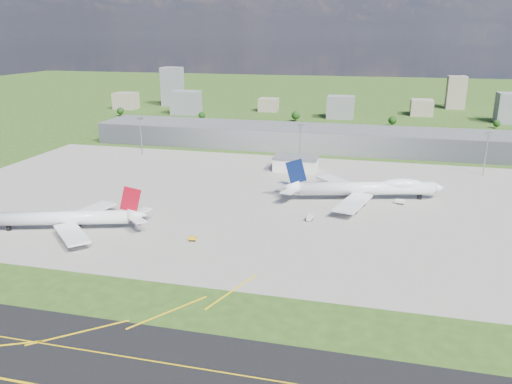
% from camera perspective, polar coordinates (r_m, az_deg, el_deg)
% --- Properties ---
extents(ground, '(1400.00, 1400.00, 0.00)m').
position_cam_1_polar(ground, '(357.65, 4.28, 4.60)').
color(ground, '#2A4816').
rests_on(ground, ground).
extents(apron, '(360.00, 190.00, 0.08)m').
position_cam_1_polar(apron, '(251.58, 2.29, -0.94)').
color(apron, gray).
rests_on(apron, ground).
extents(terminal, '(300.00, 42.00, 15.00)m').
position_cam_1_polar(terminal, '(370.56, 4.70, 6.23)').
color(terminal, slate).
rests_on(terminal, ground).
extents(ops_building, '(26.00, 16.00, 8.00)m').
position_cam_1_polar(ops_building, '(307.17, 4.56, 3.21)').
color(ops_building, silver).
rests_on(ops_building, ground).
extents(mast_west, '(3.50, 2.00, 25.90)m').
position_cam_1_polar(mast_west, '(352.10, -13.04, 6.94)').
color(mast_west, gray).
rests_on(mast_west, ground).
extents(mast_center, '(3.50, 2.00, 25.90)m').
position_cam_1_polar(mast_center, '(318.61, 5.06, 6.24)').
color(mast_center, gray).
rests_on(mast_center, ground).
extents(mast_east, '(3.50, 2.00, 25.90)m').
position_cam_1_polar(mast_east, '(321.32, 24.89, 4.77)').
color(mast_east, gray).
rests_on(mast_east, ground).
extents(airliner_red_twin, '(68.00, 51.88, 19.05)m').
position_cam_1_polar(airliner_red_twin, '(226.90, -20.72, -2.85)').
color(airliner_red_twin, white).
rests_on(airliner_red_twin, ground).
extents(airliner_blue_quad, '(81.11, 62.47, 21.50)m').
position_cam_1_polar(airliner_blue_quad, '(256.47, 12.49, 0.40)').
color(airliner_blue_quad, white).
rests_on(airliner_blue_quad, ground).
extents(tug_yellow, '(3.57, 2.51, 1.65)m').
position_cam_1_polar(tug_yellow, '(203.96, -7.28, -5.35)').
color(tug_yellow, '#E7B50D').
rests_on(tug_yellow, ground).
extents(van_white_near, '(2.66, 5.04, 2.48)m').
position_cam_1_polar(van_white_near, '(225.07, 6.18, -2.97)').
color(van_white_near, silver).
rests_on(van_white_near, ground).
extents(van_white_far, '(4.51, 2.46, 2.28)m').
position_cam_1_polar(van_white_far, '(255.33, 16.15, -1.10)').
color(van_white_far, silver).
rests_on(van_white_far, ground).
extents(bldg_far_w, '(24.00, 20.00, 18.00)m').
position_cam_1_polar(bldg_far_w, '(588.16, -14.65, 10.06)').
color(bldg_far_w, gray).
rests_on(bldg_far_w, ground).
extents(bldg_w, '(28.00, 22.00, 24.00)m').
position_cam_1_polar(bldg_w, '(536.12, -8.01, 10.10)').
color(bldg_w, slate).
rests_on(bldg_w, ground).
extents(bldg_cw, '(20.00, 18.00, 14.00)m').
position_cam_1_polar(bldg_cw, '(551.45, 1.44, 9.94)').
color(bldg_cw, gray).
rests_on(bldg_cw, ground).
extents(bldg_c, '(26.00, 20.00, 22.00)m').
position_cam_1_polar(bldg_c, '(509.96, 9.64, 9.54)').
color(bldg_c, slate).
rests_on(bldg_c, ground).
extents(bldg_ce, '(22.00, 24.00, 16.00)m').
position_cam_1_polar(bldg_ce, '(550.33, 18.39, 9.16)').
color(bldg_ce, gray).
rests_on(bldg_ce, ground).
extents(bldg_tall_w, '(22.00, 20.00, 44.00)m').
position_cam_1_polar(bldg_tall_w, '(605.32, -9.53, 11.82)').
color(bldg_tall_w, slate).
rests_on(bldg_tall_w, ground).
extents(bldg_tall_e, '(20.00, 18.00, 36.00)m').
position_cam_1_polar(bldg_tall_e, '(612.73, 21.89, 10.51)').
color(bldg_tall_e, gray).
rests_on(bldg_tall_e, ground).
extents(tree_far_w, '(7.20, 7.20, 8.80)m').
position_cam_1_polar(tree_far_w, '(535.63, -15.23, 8.92)').
color(tree_far_w, '#382314').
rests_on(tree_far_w, ground).
extents(tree_w, '(6.75, 6.75, 8.25)m').
position_cam_1_polar(tree_w, '(494.12, -6.21, 8.71)').
color(tree_w, '#382314').
rests_on(tree_w, ground).
extents(tree_c, '(8.10, 8.10, 9.90)m').
position_cam_1_polar(tree_c, '(485.83, 4.56, 8.72)').
color(tree_c, '#382314').
rests_on(tree_c, ground).
extents(tree_e, '(7.65, 7.65, 9.35)m').
position_cam_1_polar(tree_e, '(474.96, 15.33, 7.92)').
color(tree_e, '#382314').
rests_on(tree_e, ground).
extents(tree_far_e, '(6.30, 6.30, 7.70)m').
position_cam_1_polar(tree_far_e, '(495.61, 25.81, 7.07)').
color(tree_far_e, '#382314').
rests_on(tree_far_e, ground).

